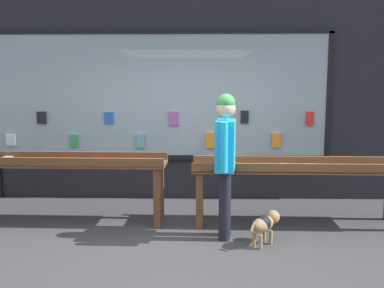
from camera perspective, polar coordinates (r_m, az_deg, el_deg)
ground_plane at (r=5.02m, az=-2.32°, el=-14.16°), size 40.00×40.00×0.00m
shopfront_facade at (r=7.03m, az=-1.69°, el=7.83°), size 7.99×0.29×3.78m
display_table_left at (r=6.08m, az=-16.96°, el=-3.04°), size 2.85×0.61×0.94m
display_table_right at (r=5.93m, az=13.90°, el=-3.66°), size 2.85×0.67×0.89m
person_browsing at (r=5.18m, az=4.48°, el=-1.29°), size 0.27×0.69×1.78m
small_dog at (r=5.19m, az=9.64°, el=-10.41°), size 0.41×0.46×0.38m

